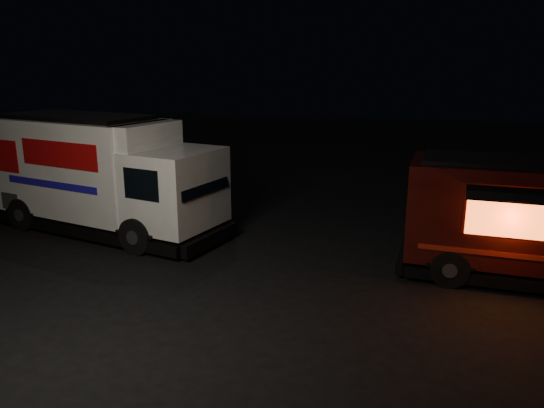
{
  "coord_description": "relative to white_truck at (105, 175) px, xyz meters",
  "views": [
    {
      "loc": [
        5.1,
        -10.41,
        5.05
      ],
      "look_at": [
        1.86,
        2.0,
        1.62
      ],
      "focal_mm": 35.0,
      "sensor_mm": 36.0,
      "label": 1
    }
  ],
  "objects": [
    {
      "name": "red_truck",
      "position": [
        11.9,
        -0.9,
        -0.32
      ],
      "size": [
        6.38,
        2.72,
        2.9
      ],
      "primitive_type": null,
      "rotation": [
        0.0,
        0.0,
        -0.07
      ],
      "color": "#370F0A",
      "rests_on": "ground"
    },
    {
      "name": "white_truck",
      "position": [
        0.0,
        0.0,
        0.0
      ],
      "size": [
        8.2,
        4.4,
        3.53
      ],
      "primitive_type": null,
      "rotation": [
        0.0,
        0.0,
        -0.24
      ],
      "color": "white",
      "rests_on": "ground"
    },
    {
      "name": "ground",
      "position": [
        3.76,
        -3.5,
        -1.77
      ],
      "size": [
        80.0,
        80.0,
        0.0
      ],
      "primitive_type": "plane",
      "color": "black",
      "rests_on": "ground"
    }
  ]
}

